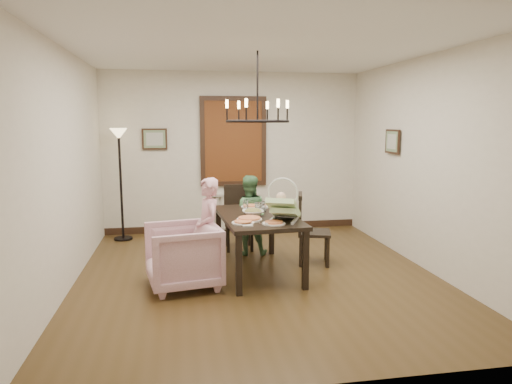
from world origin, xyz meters
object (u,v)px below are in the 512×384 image
object	(u,v)px
chair_far	(239,217)
drinking_glass	(258,208)
elderly_woman	(208,239)
seated_man	(248,222)
chair_right	(314,229)
dining_table	(257,222)
armchair	(183,256)
baby_bouncer	(284,206)
floor_lamp	(121,186)

from	to	relation	value
chair_far	drinking_glass	bearing A→B (deg)	-80.90
chair_far	elderly_woman	world-z (taller)	elderly_woman
chair_far	seated_man	world-z (taller)	chair_far
chair_right	drinking_glass	xyz separation A→B (m)	(-0.81, -0.15, 0.34)
dining_table	armchair	xyz separation A→B (m)	(-0.96, -0.38, -0.29)
chair_far	baby_bouncer	world-z (taller)	baby_bouncer
armchair	chair_right	bearing A→B (deg)	98.92
baby_bouncer	floor_lamp	size ratio (longest dim) A/B	0.31
chair_far	seated_man	distance (m)	0.30
chair_far	floor_lamp	size ratio (longest dim) A/B	0.55
baby_bouncer	drinking_glass	size ratio (longest dim) A/B	3.56
chair_far	armchair	size ratio (longest dim) A/B	1.18
baby_bouncer	dining_table	bearing A→B (deg)	146.37
dining_table	armchair	world-z (taller)	armchair
chair_right	seated_man	size ratio (longest dim) A/B	1.01
elderly_woman	seated_man	size ratio (longest dim) A/B	1.09
armchair	drinking_glass	world-z (taller)	drinking_glass
seated_man	drinking_glass	world-z (taller)	seated_man
seated_man	floor_lamp	world-z (taller)	floor_lamp
elderly_woman	drinking_glass	xyz separation A→B (m)	(0.67, 0.32, 0.30)
armchair	floor_lamp	size ratio (longest dim) A/B	0.46
armchair	floor_lamp	bearing A→B (deg)	-167.73
chair_far	drinking_glass	size ratio (longest dim) A/B	6.40
dining_table	elderly_woman	bearing A→B (deg)	-163.72
dining_table	drinking_glass	distance (m)	0.18
chair_right	elderly_woman	size ratio (longest dim) A/B	0.93
floor_lamp	seated_man	bearing A→B (deg)	-31.30
chair_far	floor_lamp	bearing A→B (deg)	156.90
chair_right	armchair	bearing A→B (deg)	123.97
elderly_woman	seated_man	bearing A→B (deg)	136.37
armchair	elderly_woman	distance (m)	0.38
seated_man	floor_lamp	bearing A→B (deg)	-23.79
elderly_woman	baby_bouncer	size ratio (longest dim) A/B	1.93
chair_right	armchair	distance (m)	1.90
dining_table	armchair	distance (m)	1.07
chair_far	armchair	world-z (taller)	chair_far
seated_man	baby_bouncer	distance (m)	1.33
elderly_woman	drinking_glass	size ratio (longest dim) A/B	6.87
seated_man	floor_lamp	size ratio (longest dim) A/B	0.54
chair_far	drinking_glass	world-z (taller)	chair_far
dining_table	floor_lamp	distance (m)	2.79
seated_man	baby_bouncer	xyz separation A→B (m)	(0.24, -1.23, 0.45)
chair_far	chair_right	distance (m)	1.28
dining_table	chair_right	bearing A→B (deg)	11.42
armchair	elderly_woman	size ratio (longest dim) A/B	0.79
baby_bouncer	floor_lamp	xyz separation A→B (m)	(-2.18, 2.40, -0.04)
chair_far	chair_right	xyz separation A→B (m)	(0.92, -0.89, -0.00)
dining_table	elderly_woman	world-z (taller)	elderly_woman
armchair	seated_man	distance (m)	1.56
chair_right	dining_table	bearing A→B (deg)	120.46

